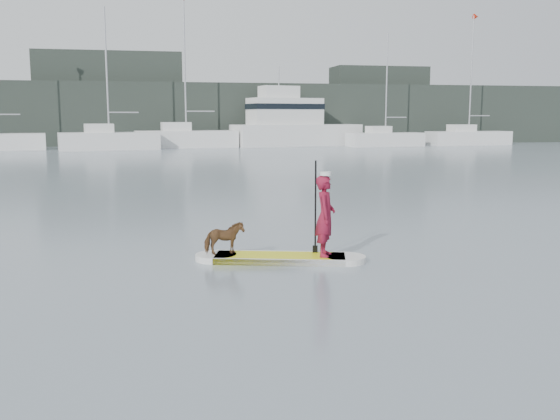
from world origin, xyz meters
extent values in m
plane|color=slate|center=(0.00, 0.00, 0.00)|extent=(140.00, 140.00, 0.00)
cube|color=yellow|center=(-3.93, 0.85, 0.06)|extent=(2.62, 1.45, 0.12)
cylinder|color=silver|center=(-5.13, 1.18, 0.06)|extent=(0.80, 0.80, 0.12)
cylinder|color=silver|center=(-2.72, 0.51, 0.06)|extent=(0.80, 0.80, 0.12)
cube|color=silver|center=(-3.83, 1.20, 0.06)|extent=(2.42, 0.73, 0.12)
cube|color=silver|center=(-4.03, 0.49, 0.06)|extent=(2.42, 0.73, 0.12)
imported|color=maroon|center=(-3.09, 0.61, 0.89)|extent=(0.55, 0.66, 1.55)
cylinder|color=silver|center=(-3.09, 0.61, 1.70)|extent=(0.22, 0.22, 0.07)
imported|color=#56321D|center=(-4.97, 1.14, 0.44)|extent=(0.79, 0.45, 0.63)
cylinder|color=black|center=(-3.20, 0.93, 1.00)|extent=(0.11, 0.30, 1.89)
cube|color=black|center=(-3.20, 0.93, 0.10)|extent=(0.10, 0.05, 0.32)
cylinder|color=#B7B7BC|center=(-17.94, 44.72, 2.94)|extent=(2.34, 0.47, 0.10)
cube|color=silver|center=(-9.63, 43.54, 0.72)|extent=(8.42, 4.02, 1.45)
cube|color=silver|center=(-10.42, 43.40, 1.81)|extent=(2.55, 2.24, 0.72)
cylinder|color=#B7B7BC|center=(-9.63, 43.54, 6.52)|extent=(0.14, 0.14, 10.15)
cylinder|color=#B7B7BC|center=(-8.40, 43.75, 3.11)|extent=(2.47, 0.52, 0.10)
cube|color=silver|center=(-3.09, 46.13, 0.75)|extent=(9.23, 3.48, 1.51)
cube|color=silver|center=(-3.99, 46.06, 1.88)|extent=(2.67, 2.15, 0.75)
cylinder|color=#B7B7BC|center=(-3.09, 46.13, 7.32)|extent=(0.15, 0.15, 11.63)
cylinder|color=#B7B7BC|center=(-1.80, 46.23, 3.23)|extent=(2.58, 0.31, 0.11)
cube|color=silver|center=(15.37, 44.94, 0.63)|extent=(7.37, 3.05, 1.25)
cube|color=silver|center=(14.66, 44.87, 1.57)|extent=(2.16, 1.83, 0.63)
cylinder|color=#B7B7BC|center=(15.37, 44.94, 5.83)|extent=(0.13, 0.13, 9.14)
cylinder|color=#B7B7BC|center=(16.44, 45.05, 2.69)|extent=(2.15, 0.31, 0.09)
cube|color=silver|center=(24.42, 45.89, 0.66)|extent=(8.51, 3.14, 1.33)
cube|color=silver|center=(23.58, 45.82, 1.66)|extent=(2.47, 1.91, 0.66)
cylinder|color=#B7B7BC|center=(24.42, 45.89, 6.82)|extent=(0.13, 0.13, 10.99)
cylinder|color=#B7B7BC|center=(25.55, 45.98, 2.84)|extent=(2.27, 0.28, 0.09)
cone|color=red|center=(24.65, 45.91, 12.22)|extent=(0.52, 0.57, 0.53)
cube|color=silver|center=(7.44, 47.66, 1.01)|extent=(12.79, 6.14, 2.01)
cube|color=silver|center=(6.24, 47.42, 3.24)|extent=(7.22, 4.31, 2.46)
cube|color=silver|center=(5.63, 47.30, 5.03)|extent=(3.78, 2.72, 1.12)
cube|color=black|center=(6.24, 47.42, 3.69)|extent=(7.36, 4.40, 0.50)
cylinder|color=#B7B7BC|center=(5.63, 47.30, 6.48)|extent=(0.11, 0.11, 1.79)
cube|color=black|center=(0.00, 53.00, 3.00)|extent=(90.00, 6.00, 6.00)
cube|color=black|center=(-10.00, 54.00, 4.50)|extent=(14.00, 4.00, 9.00)
cube|color=black|center=(18.00, 54.00, 4.00)|extent=(10.00, 4.00, 8.00)
camera|label=1|loc=(-6.32, -10.67, 2.77)|focal=40.00mm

